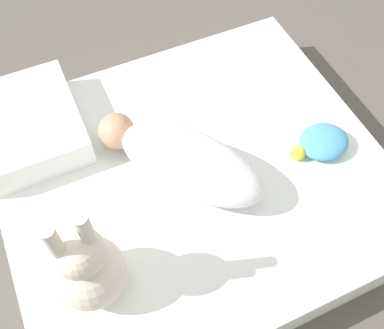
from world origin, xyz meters
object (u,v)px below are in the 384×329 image
Objects in this scene: swaddled_baby at (184,160)px; turtle_plush at (322,142)px; pillow at (27,126)px; bunny_plush at (88,268)px.

swaddled_baby is 2.57× the size of turtle_plush.
bunny_plush is (-0.04, 0.54, 0.07)m from pillow.
turtle_plush is at bearing 152.60° from pillow.
bunny_plush is at bearing 84.58° from swaddled_baby.
pillow is at bearing 11.68° from swaddled_baby.
pillow is 0.55m from bunny_plush.
bunny_plush reaches higher than turtle_plush.
swaddled_baby is 1.34× the size of pillow.
swaddled_baby reaches higher than turtle_plush.
swaddled_baby is 0.43m from turtle_plush.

